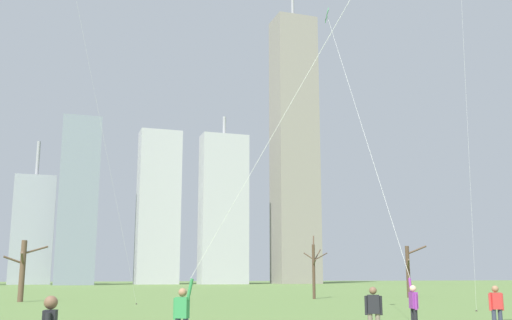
% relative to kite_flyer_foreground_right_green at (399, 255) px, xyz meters
% --- Properties ---
extents(kite_flyer_foreground_right_green, '(1.58, 9.50, 15.99)m').
position_rel_kite_flyer_foreground_right_green_xyz_m(kite_flyer_foreground_right_green, '(0.00, 0.00, 0.00)').
color(kite_flyer_foreground_right_green, black).
rests_on(kite_flyer_foreground_right_green, ground).
extents(kite_flyer_far_back_white, '(7.78, 3.85, 15.74)m').
position_rel_kite_flyer_foreground_right_green_xyz_m(kite_flyer_far_back_white, '(-7.36, -3.75, 0.65)').
color(kite_flyer_far_back_white, '#33384C').
rests_on(kite_flyer_far_back_white, ground).
extents(bystander_watching_nearby, '(0.47, 0.32, 1.62)m').
position_rel_kite_flyer_foreground_right_green_xyz_m(bystander_watching_nearby, '(-2.86, -3.13, -1.75)').
color(bystander_watching_nearby, '#726656').
rests_on(bystander_watching_nearby, ground).
extents(bystander_strolling_midfield, '(0.50, 0.26, 1.62)m').
position_rel_kite_flyer_foreground_right_green_xyz_m(bystander_strolling_midfield, '(2.15, -2.36, -1.75)').
color(bystander_strolling_midfield, '#33384C').
rests_on(bystander_strolling_midfield, ground).
extents(distant_kite_drifting_left_red, '(6.26, 4.35, 22.54)m').
position_rel_kite_flyer_foreground_right_green_xyz_m(distant_kite_drifting_left_red, '(-11.48, 19.71, 17.16)').
color(distant_kite_drifting_left_red, red).
rests_on(distant_kite_drifting_left_red, ground).
extents(bare_tree_left_of_center, '(2.33, 2.48, 5.45)m').
position_rel_kite_flyer_foreground_right_green_xyz_m(bare_tree_left_of_center, '(9.40, 28.71, -0.00)').
color(bare_tree_left_of_center, '#4C3828').
rests_on(bare_tree_left_of_center, ground).
extents(bare_tree_center, '(3.17, 2.76, 4.62)m').
position_rel_kite_flyer_foreground_right_green_xyz_m(bare_tree_center, '(-14.12, 30.20, -0.18)').
color(bare_tree_center, brown).
rests_on(bare_tree_center, ground).
extents(bare_tree_rightmost, '(2.78, 2.80, 4.68)m').
position_rel_kite_flyer_foreground_right_green_xyz_m(bare_tree_rightmost, '(18.74, 28.61, -0.14)').
color(bare_tree_rightmost, '#4C3828').
rests_on(bare_tree_rightmost, ground).
extents(skyline_mid_tower_left, '(8.26, 5.69, 36.42)m').
position_rel_kite_flyer_foreground_right_green_xyz_m(skyline_mid_tower_left, '(-7.98, 114.61, 15.55)').
color(skyline_mid_tower_left, gray).
rests_on(skyline_mid_tower_left, ground).
extents(skyline_wide_slab, '(9.08, 5.82, 32.97)m').
position_rel_kite_flyer_foreground_right_green_xyz_m(skyline_wide_slab, '(-17.18, 126.24, 9.73)').
color(skyline_wide_slab, '#9EA3AD').
rests_on(skyline_wide_slab, ground).
extents(skyline_short_annex, '(9.74, 5.96, 35.98)m').
position_rel_kite_flyer_foreground_right_green_xyz_m(skyline_short_annex, '(10.36, 120.10, 15.33)').
color(skyline_short_annex, '#B2B2B7').
rests_on(skyline_short_annex, ground).
extents(skyline_slender_spire, '(11.16, 5.53, 40.20)m').
position_rel_kite_flyer_foreground_right_green_xyz_m(skyline_slender_spire, '(25.36, 116.90, 15.08)').
color(skyline_slender_spire, '#B2B2B7').
rests_on(skyline_slender_spire, ground).
extents(skyline_tall_tower, '(10.79, 8.57, 76.80)m').
position_rel_kite_flyer_foreground_right_green_xyz_m(skyline_tall_tower, '(45.34, 120.75, 32.34)').
color(skyline_tall_tower, gray).
rests_on(skyline_tall_tower, ground).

